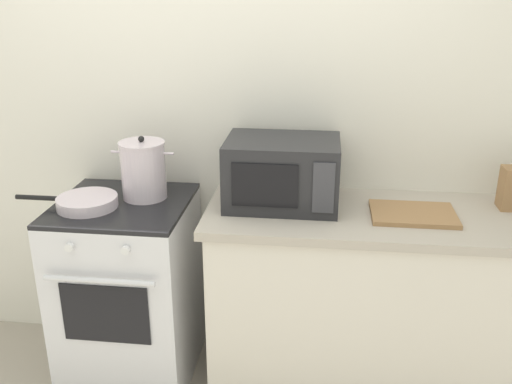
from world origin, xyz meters
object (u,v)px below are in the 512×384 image
stock_pot (143,170)px  cutting_board (413,214)px  frying_pan (86,202)px  microwave (282,172)px  stove (129,290)px

stock_pot → cutting_board: (1.21, -0.08, -0.12)m
frying_pan → microwave: size_ratio=0.94×
frying_pan → microwave: bearing=9.8°
frying_pan → microwave: (0.87, 0.15, 0.12)m
microwave → frying_pan: bearing=-170.2°
frying_pan → cutting_board: size_ratio=1.30×
stove → frying_pan: bearing=-152.6°
cutting_board → stock_pot: bearing=176.2°
stove → cutting_board: size_ratio=2.56×
stove → frying_pan: frying_pan is taller
stock_pot → cutting_board: bearing=-3.8°
stock_pot → frying_pan: 0.29m
microwave → cutting_board: microwave is taller
stock_pot → frying_pan: size_ratio=0.63×
stock_pot → microwave: size_ratio=0.59×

